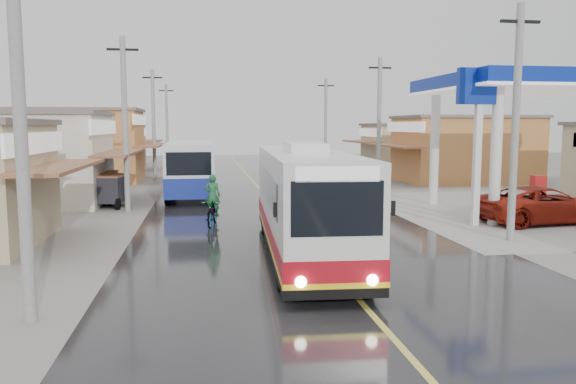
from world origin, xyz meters
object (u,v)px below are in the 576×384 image
coach_bus (304,201)px  jeepney (543,205)px  cyclist (213,209)px  tricycle_far (111,189)px  second_bus (190,168)px  tricycle_near (101,185)px

coach_bus → jeepney: size_ratio=2.05×
cyclist → tricycle_far: cyclist is taller
second_bus → tricycle_far: 5.25m
jeepney → tricycle_near: bearing=59.6°
coach_bus → tricycle_near: (-8.23, 12.73, -0.72)m
second_bus → jeepney: size_ratio=1.70×
tricycle_far → cyclist: bearing=-40.7°
jeepney → cyclist: size_ratio=2.62×
jeepney → tricycle_near: size_ratio=2.43×
second_bus → cyclist: second_bus is taller
jeepney → tricycle_far: tricycle_far is taller
cyclist → tricycle_near: cyclist is taller
coach_bus → second_bus: (-3.80, 15.04, -0.02)m
cyclist → tricycle_near: bearing=138.0°
coach_bus → tricycle_near: size_ratio=4.97×
coach_bus → jeepney: (10.65, 4.11, -0.91)m
second_bus → cyclist: (1.09, -9.51, -0.97)m
tricycle_near → tricycle_far: tricycle_near is taller
jeepney → cyclist: cyclist is taller
coach_bus → tricycle_far: 13.70m
coach_bus → cyclist: 6.24m
coach_bus → cyclist: size_ratio=5.36×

